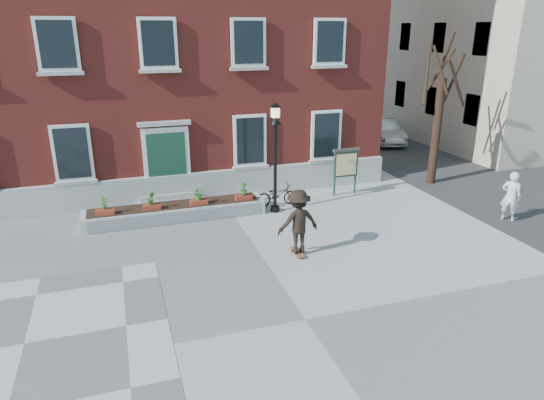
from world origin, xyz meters
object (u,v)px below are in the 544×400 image
object	(u,v)px
bicycle	(277,195)
lamp_post	(275,143)
notice_board	(346,164)
skateboarder	(298,222)
parked_car	(386,131)
bystander	(511,196)

from	to	relation	value
bicycle	lamp_post	distance (m)	2.21
bicycle	notice_board	xyz separation A→B (m)	(2.97, 0.37, 0.84)
lamp_post	skateboarder	xyz separation A→B (m)	(-0.48, -3.54, -1.51)
notice_board	parked_car	bearing A→B (deg)	50.41
lamp_post	skateboarder	distance (m)	3.88
bystander	skateboarder	world-z (taller)	skateboarder
bystander	lamp_post	distance (m)	8.26
bystander	skateboarder	xyz separation A→B (m)	(-7.86, -0.23, 0.15)
parked_car	skateboarder	distance (m)	15.78
bicycle	skateboarder	world-z (taller)	skateboarder
parked_car	bystander	size ratio (longest dim) A/B	2.31
bicycle	skateboarder	distance (m)	4.23
bicycle	parked_car	xyz separation A→B (m)	(9.31, 8.03, 0.25)
bystander	lamp_post	size ratio (longest dim) A/B	0.45
bystander	notice_board	size ratio (longest dim) A/B	0.94
bicycle	bystander	bearing A→B (deg)	-117.73
lamp_post	notice_board	world-z (taller)	lamp_post
bicycle	bystander	xyz separation A→B (m)	(7.11, -3.89, 0.46)
lamp_post	bicycle	bearing A→B (deg)	65.07
lamp_post	skateboarder	bearing A→B (deg)	-97.66
bicycle	skateboarder	size ratio (longest dim) A/B	0.80
parked_car	lamp_post	xyz separation A→B (m)	(-9.57, -8.61, 1.87)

